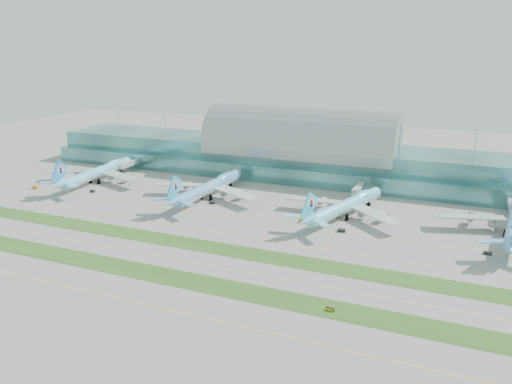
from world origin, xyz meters
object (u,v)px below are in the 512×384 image
at_px(terminal, 301,153).
at_px(airliner_a, 98,172).
at_px(airliner_b, 210,186).
at_px(airliner_c, 347,205).
at_px(taxiway_sign_east, 330,309).

xyz_separation_m(terminal, airliner_a, (-108.36, -62.06, -7.88)).
distance_m(terminal, airliner_b, 72.33).
xyz_separation_m(airliner_a, airliner_c, (153.29, -5.82, -0.25)).
bearing_deg(terminal, taxiway_sign_east, -69.21).
bearing_deg(airliner_c, airliner_a, -163.69).
distance_m(terminal, airliner_c, 81.80).
relative_size(terminal, airliner_a, 4.55).
relative_size(terminal, airliner_b, 4.58).
bearing_deg(taxiway_sign_east, terminal, 118.07).
relative_size(airliner_a, airliner_b, 1.01).
relative_size(terminal, taxiway_sign_east, 117.44).
bearing_deg(airliner_b, airliner_c, 1.62).
relative_size(terminal, airliner_c, 4.87).
bearing_deg(terminal, airliner_b, -115.38).
distance_m(airliner_c, taxiway_sign_east, 91.69).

